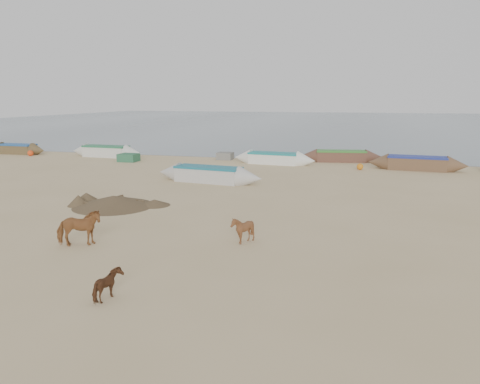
# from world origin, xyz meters

# --- Properties ---
(ground) EXTENTS (140.00, 140.00, 0.00)m
(ground) POSITION_xyz_m (0.00, 0.00, 0.00)
(ground) COLOR tan
(ground) RESTS_ON ground
(sea) EXTENTS (160.00, 160.00, 0.00)m
(sea) POSITION_xyz_m (0.00, 82.00, 0.01)
(sea) COLOR slate
(sea) RESTS_ON ground
(cow_adult) EXTENTS (1.60, 1.27, 1.23)m
(cow_adult) POSITION_xyz_m (-4.06, -1.43, 0.62)
(cow_adult) COLOR #915A2F
(cow_adult) RESTS_ON ground
(calf_front) EXTENTS (1.08, 1.02, 0.96)m
(calf_front) POSITION_xyz_m (1.11, 0.32, 0.48)
(calf_front) COLOR brown
(calf_front) RESTS_ON ground
(calf_right) EXTENTS (0.83, 0.90, 0.75)m
(calf_right) POSITION_xyz_m (-0.85, -4.94, 0.38)
(calf_right) COLOR #57311C
(calf_right) RESTS_ON ground
(near_canoe) EXTENTS (6.76, 2.12, 0.92)m
(near_canoe) POSITION_xyz_m (-3.88, 11.08, 0.46)
(near_canoe) COLOR beige
(near_canoe) RESTS_ON ground
(debris_pile) EXTENTS (3.90, 3.90, 0.49)m
(debris_pile) POSITION_xyz_m (-6.01, 4.05, 0.25)
(debris_pile) COLOR brown
(debris_pile) RESTS_ON ground
(waterline_canoes) EXTENTS (55.76, 4.85, 0.95)m
(waterline_canoes) POSITION_xyz_m (-0.72, 19.99, 0.44)
(waterline_canoes) COLOR brown
(waterline_canoes) RESTS_ON ground
(beach_clutter) EXTENTS (46.32, 4.25, 0.64)m
(beach_clutter) POSITION_xyz_m (4.35, 19.63, 0.30)
(beach_clutter) COLOR #2C6242
(beach_clutter) RESTS_ON ground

